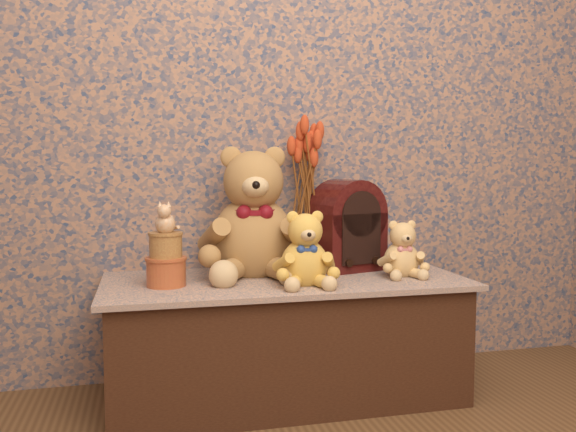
# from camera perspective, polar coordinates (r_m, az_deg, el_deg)

# --- Properties ---
(display_shelf) EXTENTS (1.35, 0.61, 0.46)m
(display_shelf) POSITION_cam_1_polar(r_m,az_deg,el_deg) (2.31, -0.30, -11.56)
(display_shelf) COLOR #324967
(display_shelf) RESTS_ON ground
(teddy_large) EXTENTS (0.47, 0.54, 0.53)m
(teddy_large) POSITION_cam_1_polar(r_m,az_deg,el_deg) (2.30, -3.37, 0.93)
(teddy_large) COLOR #AE7E43
(teddy_large) RESTS_ON display_shelf
(teddy_medium) EXTENTS (0.24, 0.28, 0.28)m
(teddy_medium) POSITION_cam_1_polar(r_m,az_deg,el_deg) (2.12, 1.60, -2.80)
(teddy_medium) COLOR gold
(teddy_medium) RESTS_ON display_shelf
(teddy_small) EXTENTS (0.20, 0.23, 0.23)m
(teddy_small) POSITION_cam_1_polar(r_m,az_deg,el_deg) (2.32, 10.85, -2.85)
(teddy_small) COLOR tan
(teddy_small) RESTS_ON display_shelf
(cathedral_radio) EXTENTS (0.31, 0.26, 0.37)m
(cathedral_radio) POSITION_cam_1_polar(r_m,az_deg,el_deg) (2.42, 5.69, -0.84)
(cathedral_radio) COLOR #33090A
(cathedral_radio) RESTS_ON display_shelf
(ceramic_vase) EXTENTS (0.15, 0.15, 0.20)m
(ceramic_vase) POSITION_cam_1_polar(r_m,az_deg,el_deg) (2.45, 1.76, -2.72)
(ceramic_vase) COLOR tan
(ceramic_vase) RESTS_ON display_shelf
(dried_stalks) EXTENTS (0.21, 0.21, 0.40)m
(dried_stalks) POSITION_cam_1_polar(r_m,az_deg,el_deg) (2.43, 1.78, 4.26)
(dried_stalks) COLOR #C84320
(dried_stalks) RESTS_ON ceramic_vase
(biscuit_tin_lower) EXTENTS (0.15, 0.15, 0.10)m
(biscuit_tin_lower) POSITION_cam_1_polar(r_m,az_deg,el_deg) (2.14, -11.61, -5.29)
(biscuit_tin_lower) COLOR #CF7E3C
(biscuit_tin_lower) RESTS_ON display_shelf
(biscuit_tin_upper) EXTENTS (0.14, 0.14, 0.09)m
(biscuit_tin_upper) POSITION_cam_1_polar(r_m,az_deg,el_deg) (2.13, -11.66, -2.80)
(biscuit_tin_upper) COLOR tan
(biscuit_tin_upper) RESTS_ON biscuit_tin_lower
(cat_figurine) EXTENTS (0.09, 0.10, 0.12)m
(cat_figurine) POSITION_cam_1_polar(r_m,az_deg,el_deg) (2.12, -11.71, -0.06)
(cat_figurine) COLOR silver
(cat_figurine) RESTS_ON biscuit_tin_upper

